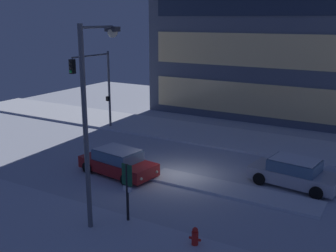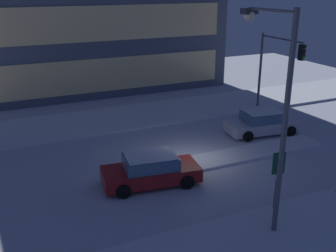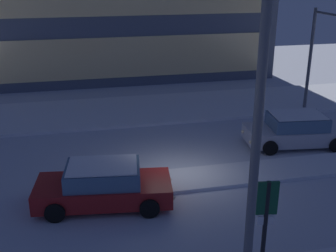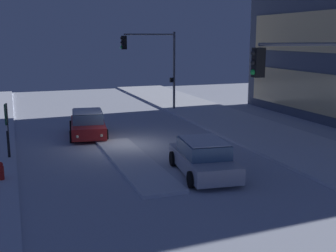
{
  "view_description": "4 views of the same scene",
  "coord_description": "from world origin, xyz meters",
  "px_view_note": "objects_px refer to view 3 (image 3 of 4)",
  "views": [
    {
      "loc": [
        10.36,
        -18.86,
        8.52
      ],
      "look_at": [
        -1.68,
        1.68,
        2.27
      ],
      "focal_mm": 43.79,
      "sensor_mm": 36.0,
      "label": 1
    },
    {
      "loc": [
        -9.35,
        -17.44,
        9.13
      ],
      "look_at": [
        -0.75,
        1.53,
        1.57
      ],
      "focal_mm": 42.81,
      "sensor_mm": 36.0,
      "label": 2
    },
    {
      "loc": [
        -3.74,
        -14.61,
        7.68
      ],
      "look_at": [
        -0.45,
        0.02,
        2.09
      ],
      "focal_mm": 45.78,
      "sensor_mm": 36.0,
      "label": 3
    },
    {
      "loc": [
        21.82,
        -5.59,
        5.69
      ],
      "look_at": [
        2.09,
        1.58,
        1.36
      ],
      "focal_mm": 46.14,
      "sensor_mm": 36.0,
      "label": 4
    }
  ],
  "objects_px": {
    "traffic_light_corner_far_right": "(331,45)",
    "parking_info_sign": "(266,215)",
    "car_far": "(296,130)",
    "street_lamp_arched": "(245,86)",
    "car_near": "(104,186)"
  },
  "relations": [
    {
      "from": "car_near",
      "to": "street_lamp_arched",
      "type": "height_order",
      "value": "street_lamp_arched"
    },
    {
      "from": "car_near",
      "to": "parking_info_sign",
      "type": "relative_size",
      "value": 1.81
    },
    {
      "from": "car_far",
      "to": "parking_info_sign",
      "type": "distance_m",
      "value": 9.3
    },
    {
      "from": "traffic_light_corner_far_right",
      "to": "car_far",
      "type": "bearing_deg",
      "value": -47.54
    },
    {
      "from": "street_lamp_arched",
      "to": "traffic_light_corner_far_right",
      "type": "bearing_deg",
      "value": -45.72
    },
    {
      "from": "traffic_light_corner_far_right",
      "to": "street_lamp_arched",
      "type": "distance_m",
      "value": 14.59
    },
    {
      "from": "car_near",
      "to": "street_lamp_arched",
      "type": "xyz_separation_m",
      "value": [
        2.75,
        -4.99,
        4.65
      ]
    },
    {
      "from": "car_far",
      "to": "traffic_light_corner_far_right",
      "type": "height_order",
      "value": "traffic_light_corner_far_right"
    },
    {
      "from": "traffic_light_corner_far_right",
      "to": "parking_info_sign",
      "type": "bearing_deg",
      "value": -37.93
    },
    {
      "from": "car_near",
      "to": "car_far",
      "type": "height_order",
      "value": "same"
    },
    {
      "from": "car_far",
      "to": "street_lamp_arched",
      "type": "distance_m",
      "value": 11.38
    },
    {
      "from": "car_far",
      "to": "traffic_light_corner_far_right",
      "type": "bearing_deg",
      "value": -130.62
    },
    {
      "from": "street_lamp_arched",
      "to": "parking_info_sign",
      "type": "bearing_deg",
      "value": -65.85
    },
    {
      "from": "car_far",
      "to": "street_lamp_arched",
      "type": "relative_size",
      "value": 0.57
    },
    {
      "from": "street_lamp_arched",
      "to": "parking_info_sign",
      "type": "height_order",
      "value": "street_lamp_arched"
    }
  ]
}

